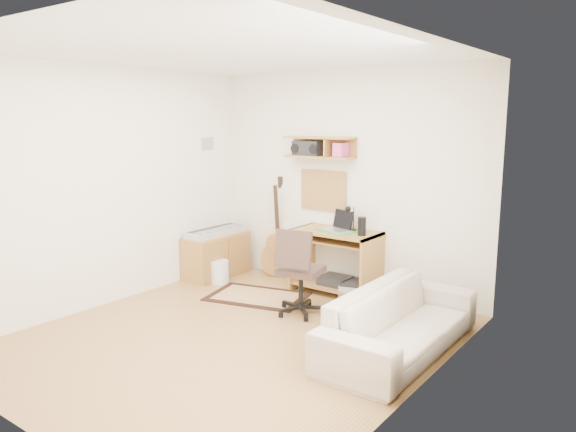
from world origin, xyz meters
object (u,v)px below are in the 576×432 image
Objects in this scene: desk at (336,262)px; cabinet at (217,255)px; printer at (362,290)px; sofa at (401,311)px; task_chair at (301,270)px.

desk is 1.66m from cabinet.
sofa is (0.99, -1.10, 0.29)m from printer.
desk reaches higher than cabinet.
cabinet is at bearing 173.44° from printer.
cabinet is (-1.71, 0.50, -0.20)m from task_chair.
desk is 1.11× the size of cabinet.
desk reaches higher than sofa.
printer is (0.26, 0.86, -0.39)m from task_chair.
sofa reaches higher than cabinet.
desk is 0.53× the size of sofa.
sofa is (2.96, -0.75, 0.10)m from cabinet.
task_chair is at bearing -123.57° from printer.
task_chair is at bearing 78.97° from sofa.
task_chair is at bearing -16.45° from cabinet.
task_chair reaches higher than cabinet.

